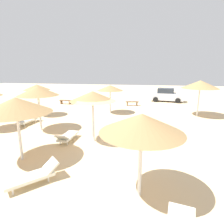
# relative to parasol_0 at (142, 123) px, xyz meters

# --- Properties ---
(ground_plane) EXTENTS (80.00, 80.00, 0.00)m
(ground_plane) POSITION_rel_parasol_0_xyz_m (-2.17, 3.83, -2.51)
(ground_plane) COLOR beige
(parasol_0) EXTENTS (2.63, 2.63, 2.81)m
(parasol_0) POSITION_rel_parasol_0_xyz_m (0.00, 0.00, 0.00)
(parasol_0) COLOR silver
(parasol_0) RESTS_ON ground
(parasol_1) EXTENTS (3.07, 3.07, 2.93)m
(parasol_1) POSITION_rel_parasol_0_xyz_m (-5.47, 1.56, 0.07)
(parasol_1) COLOR silver
(parasol_1) RESTS_ON ground
(parasol_2) EXTENTS (2.58, 2.58, 2.93)m
(parasol_2) POSITION_rel_parasol_0_xyz_m (-2.80, 4.33, 0.13)
(parasol_2) COLOR silver
(parasol_2) RESTS_ON ground
(parasol_3) EXTENTS (2.70, 2.70, 3.03)m
(parasol_3) POSITION_rel_parasol_0_xyz_m (-6.93, 5.61, 0.20)
(parasol_3) COLOR silver
(parasol_3) RESTS_ON ground
(parasol_4) EXTENTS (2.25, 2.25, 2.82)m
(parasol_4) POSITION_rel_parasol_0_xyz_m (-9.32, 9.26, 0.05)
(parasol_4) COLOR silver
(parasol_4) RESTS_ON ground
(parasol_5) EXTENTS (3.12, 3.12, 3.18)m
(parasol_5) POSITION_rel_parasol_0_xyz_m (4.71, 11.70, 0.32)
(parasol_5) COLOR silver
(parasol_5) RESTS_ON ground
(parasol_7) EXTENTS (2.45, 2.45, 2.67)m
(parasol_7) POSITION_rel_parasol_0_xyz_m (-3.19, 11.45, -0.11)
(parasol_7) COLOR silver
(parasol_7) RESTS_ON ground
(lounger_1) EXTENTS (1.75, 1.83, 0.71)m
(lounger_1) POSITION_rel_parasol_0_xyz_m (-3.84, -0.03, -2.19)
(lounger_1) COLOR silver
(lounger_1) RESTS_ON ground
(lounger_2) EXTENTS (0.67, 1.91, 0.68)m
(lounger_2) POSITION_rel_parasol_0_xyz_m (-4.30, 3.98, -2.19)
(lounger_2) COLOR silver
(lounger_2) RESTS_ON ground
(lounger_3) EXTENTS (0.78, 1.95, 0.65)m
(lounger_3) POSITION_rel_parasol_0_xyz_m (-8.72, 6.82, -2.19)
(lounger_3) COLOR silver
(lounger_3) RESTS_ON ground
(lounger_4) EXTENTS (1.48, 1.96, 0.72)m
(lounger_4) POSITION_rel_parasol_0_xyz_m (-11.38, 9.54, -2.19)
(lounger_4) COLOR silver
(lounger_4) RESTS_ON ground
(bench_0) EXTENTS (1.55, 0.65, 0.49)m
(bench_0) POSITION_rel_parasol_0_xyz_m (-1.41, 15.51, -2.16)
(bench_0) COLOR brown
(bench_0) RESTS_ON ground
(bench_1) EXTENTS (0.56, 1.53, 0.49)m
(bench_1) POSITION_rel_parasol_0_xyz_m (-7.54, 15.43, -2.16)
(bench_1) COLOR brown
(bench_1) RESTS_ON ground
(bench_2) EXTENTS (1.52, 0.48, 0.49)m
(bench_2) POSITION_rel_parasol_0_xyz_m (-9.37, 15.01, -2.16)
(bench_2) COLOR brown
(bench_2) RESTS_ON ground
(parked_car) EXTENTS (4.21, 2.45, 1.72)m
(parked_car) POSITION_rel_parasol_0_xyz_m (2.80, 19.12, -1.68)
(parked_car) COLOR silver
(parked_car) RESTS_ON ground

